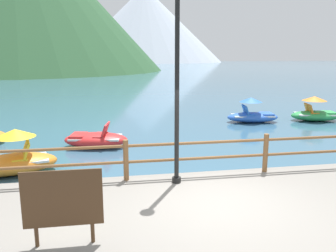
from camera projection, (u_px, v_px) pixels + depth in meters
The scene contains 9 objects.
ground_plane at pixel (123, 79), 45.40m from camera, with size 200.00×200.00×0.00m, color #38607A.
dock_railing at pixel (198, 152), 8.13m from camera, with size 23.92×0.12×0.95m.
lamp_post at pixel (177, 69), 7.29m from camera, with size 0.28×0.28×4.23m.
sign_board at pixel (63, 200), 5.12m from camera, with size 1.18×0.07×1.19m.
pedal_boat_0 at pixel (96, 139), 12.24m from camera, with size 2.41×1.54×0.85m.
pedal_boat_1 at pixel (13, 160), 9.45m from camera, with size 2.53×1.66×1.26m.
pedal_boat_2 at pixel (253, 114), 16.67m from camera, with size 2.59×1.43×1.20m.
pedal_boat_3 at pixel (316, 113), 17.01m from camera, with size 2.57×1.67×1.22m.
distant_peak at pixel (145, 25), 137.97m from camera, with size 61.73×61.73×29.08m, color #A8B2C1.
Camera 1 is at (-2.06, -6.04, 3.26)m, focal length 36.91 mm.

